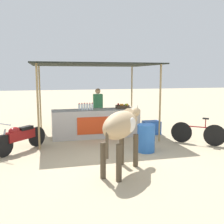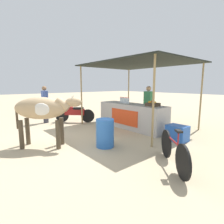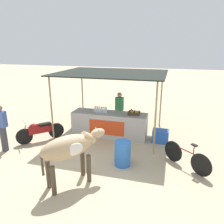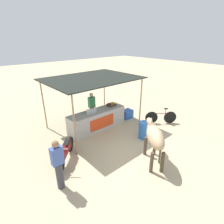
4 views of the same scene
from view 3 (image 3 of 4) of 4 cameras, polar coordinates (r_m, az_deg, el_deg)
The scene contains 12 objects.
ground_plane at distance 7.15m, azimuth -5.76°, elevation -12.71°, with size 60.00×60.00×0.00m, color tan.
stall_counter at distance 8.84m, azimuth -0.68°, elevation -3.20°, with size 3.00×0.82×0.96m.
stall_awning at distance 8.65m, azimuth -0.15°, elevation 9.68°, with size 4.20×3.20×2.53m.
water_bottle_row at distance 8.71m, azimuth -2.99°, elevation 0.59°, with size 0.52×0.07×0.25m.
fruit_crate at distance 8.49m, azimuth 5.80°, elevation -0.21°, with size 0.44×0.32×0.18m.
vendor_behind_counter at distance 9.35m, azimuth 1.94°, elevation 0.33°, with size 0.34×0.22×1.65m.
cooler_box at distance 8.52m, azimuth 12.53°, elevation -6.15°, with size 0.60×0.44×0.48m, color blue.
water_barrel at distance 6.75m, azimuth 2.77°, elevation -10.75°, with size 0.49×0.49×0.78m, color blue.
cow at distance 5.72m, azimuth -10.90°, elevation -9.24°, with size 1.44×1.63×1.44m.
motorcycle_parked at distance 8.79m, azimuth -18.29°, elevation -4.59°, with size 1.31×1.35×0.90m.
bicycle_leaning at distance 6.99m, azimuth 18.87°, elevation -11.12°, with size 1.29×1.10×0.85m.
passerby_on_street at distance 8.33m, azimuth -26.74°, elevation -3.69°, with size 0.34×0.22×1.65m.
Camera 3 is at (2.35, -5.75, 3.54)m, focal length 35.00 mm.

